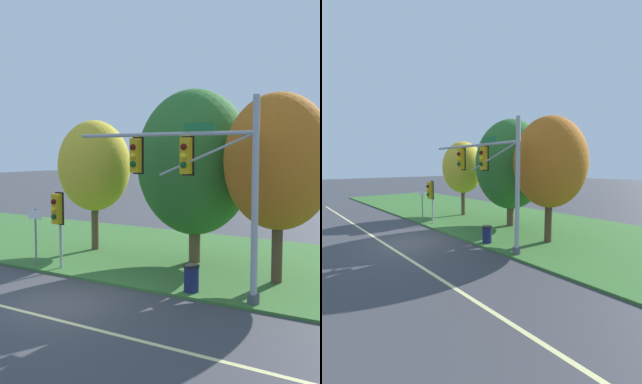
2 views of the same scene
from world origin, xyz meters
The scene contains 10 objects.
ground_plane centered at (0.00, 0.00, 0.00)m, with size 160.00×160.00×0.00m, color #3D3D42.
lane_stripe centered at (0.00, -1.20, 0.00)m, with size 36.00×0.16×0.01m, color beige.
grass_verge centered at (0.00, 8.25, 0.05)m, with size 48.00×11.50×0.10m, color #386B2D.
traffic_signal_mast centered at (3.45, 2.98, 4.14)m, with size 7.17×0.49×6.54m.
pedestrian_signal_near_kerb centered at (-3.04, 3.07, 2.38)m, with size 0.46×0.55×3.14m.
route_sign_post centered at (-4.28, 3.03, 1.64)m, with size 0.74×0.08×2.40m.
tree_nearest_road centered at (-4.30, 6.95, 4.19)m, with size 3.51×3.51×6.31m.
tree_left_of_mast centered at (1.15, 7.09, 4.42)m, with size 4.97×4.97×7.44m.
tree_behind_signpost centered at (5.24, 5.80, 4.52)m, with size 3.98×3.98×6.92m.
trash_bin centered at (3.15, 3.09, 0.57)m, with size 0.56×0.56×0.93m.
Camera 2 is at (13.50, -6.16, 4.36)m, focal length 24.00 mm.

